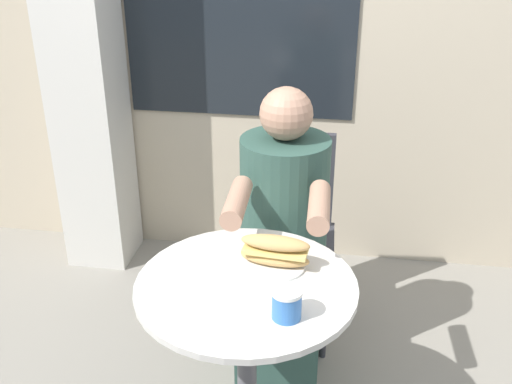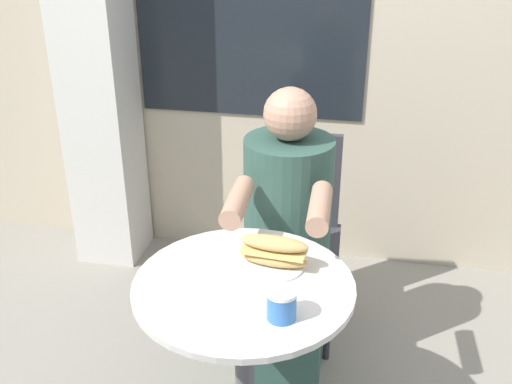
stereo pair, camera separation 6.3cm
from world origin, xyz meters
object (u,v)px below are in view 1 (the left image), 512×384
Objects in this scene: cafe_table at (247,340)px; drink_cup at (287,303)px; seated_diner at (282,261)px; diner_chair at (291,216)px; sandwich_on_plate at (275,253)px.

drink_cup is (0.13, -0.14, 0.25)m from cafe_table.
seated_diner is (0.05, 0.50, -0.03)m from cafe_table.
cafe_table is 0.84m from diner_chair.
seated_diner reaches higher than sandwich_on_plate.
diner_chair is 0.35m from seated_diner.
cafe_table is at bearing 133.25° from drink_cup.
cafe_table is 0.28m from sandwich_on_plate.
diner_chair is at bearing 86.71° from cafe_table.
cafe_table is 0.31m from drink_cup.
sandwich_on_plate is 2.49× the size of drink_cup.
seated_diner is at bearing 92.66° from sandwich_on_plate.
diner_chair is at bearing -91.07° from seated_diner.
cafe_table is 0.86× the size of diner_chair.
seated_diner is at bearing 84.01° from cafe_table.
drink_cup is at bearing 93.08° from diner_chair.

